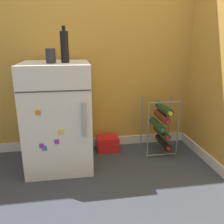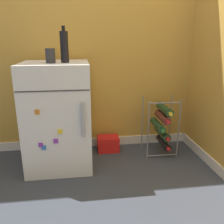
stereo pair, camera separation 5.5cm
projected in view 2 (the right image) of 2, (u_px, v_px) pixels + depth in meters
ground_plane at (106, 171)px, 2.05m from camera, size 14.00×14.00×0.00m
wall_back at (98, 24)px, 2.24m from camera, size 6.89×0.07×2.50m
mini_fridge at (58, 116)px, 2.07m from camera, size 0.55×0.57×0.92m
wine_rack at (162, 125)px, 2.32m from camera, size 0.31×0.32×0.57m
soda_box at (108, 144)px, 2.42m from camera, size 0.21×0.16×0.15m
fridge_top_cup at (50, 56)px, 1.85m from camera, size 0.07×0.07×0.11m
fridge_top_bottle at (64, 47)px, 1.88m from camera, size 0.07×0.07×0.28m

